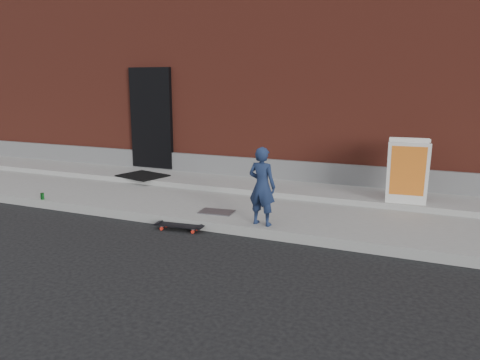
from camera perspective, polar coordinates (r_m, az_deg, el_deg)
The scene contains 10 objects.
ground at distance 7.27m, azimuth -6.15°, elevation -5.94°, with size 80.00×80.00×0.00m, color black.
sidewalk at distance 8.54m, azimuth -1.24°, elevation -2.64°, with size 20.00×3.00×0.15m, color gray.
apron at distance 9.31m, azimuth 1.04°, elevation -0.60°, with size 20.00×1.20×0.10m, color gray.
building at distance 13.46m, azimuth 8.66°, elevation 13.01°, with size 20.00×8.10×5.00m.
child at distance 6.80m, azimuth 2.70°, elevation -0.77°, with size 0.42×0.28×1.16m, color #1A284A.
skateboard at distance 7.21m, azimuth -7.43°, elevation -5.57°, with size 0.76×0.26×0.08m.
pizza_sign at distance 8.14m, azimuth 19.74°, elevation 1.04°, with size 0.69×0.80×1.07m.
soda_can at distance 9.08m, azimuth -22.96°, elevation -1.84°, with size 0.06×0.06×0.12m, color #1A832A.
doormat at distance 10.12m, azimuth -11.78°, elevation 0.53°, with size 0.92×0.75×0.03m, color black.
utility_plate at distance 7.58m, azimuth -2.86°, elevation -3.90°, with size 0.54×0.34×0.02m, color #5D5D62.
Camera 1 is at (3.42, -6.02, 2.23)m, focal length 35.00 mm.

